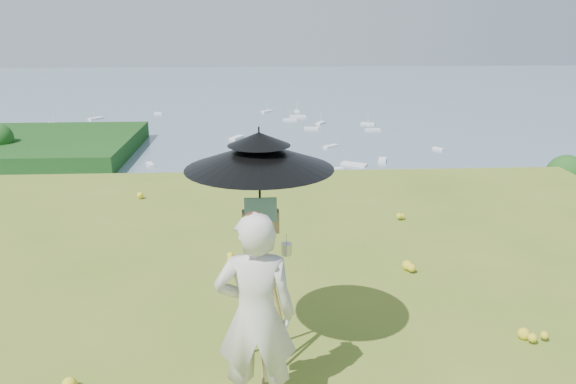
{
  "coord_description": "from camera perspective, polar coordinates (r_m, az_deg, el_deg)",
  "views": [
    {
      "loc": [
        0.42,
        -4.5,
        3.09
      ],
      "look_at": [
        0.81,
        2.39,
        0.95
      ],
      "focal_mm": 35.0,
      "sensor_mm": 36.0,
      "label": 1
    }
  ],
  "objects": [
    {
      "name": "ground",
      "position": [
        5.47,
        -7.4,
        -17.31
      ],
      "size": [
        14.0,
        14.0,
        0.0
      ],
      "primitive_type": "plane",
      "color": "#5C7521",
      "rests_on": "ground"
    },
    {
      "name": "shoreline_tier",
      "position": [
        88.59,
        -3.23,
        -9.04
      ],
      "size": [
        170.0,
        28.0,
        8.0
      ],
      "primitive_type": "cube",
      "color": "#6F6A58",
      "rests_on": "bay_water"
    },
    {
      "name": "bay_water",
      "position": [
        247.3,
        -3.35,
        8.52
      ],
      "size": [
        700.0,
        700.0,
        0.0
      ],
      "primitive_type": "plane",
      "color": "slate",
      "rests_on": "ground"
    },
    {
      "name": "slope_trees",
      "position": [
        43.45,
        -3.54,
        -7.46
      ],
      "size": [
        110.0,
        50.0,
        6.0
      ],
      "primitive_type": null,
      "color": "#1A4314",
      "rests_on": "forest_slope"
    },
    {
      "name": "harbor_town",
      "position": [
        85.92,
        -3.3,
        -5.15
      ],
      "size": [
        110.0,
        22.0,
        5.0
      ],
      "primitive_type": null,
      "color": "white",
      "rests_on": "shoreline_tier"
    },
    {
      "name": "moored_boats",
      "position": [
        170.02,
        -7.56,
        4.54
      ],
      "size": [
        140.0,
        140.0,
        0.7
      ],
      "primitive_type": null,
      "color": "white",
      "rests_on": "bay_water"
    },
    {
      "name": "wildflowers",
      "position": [
        5.65,
        -7.25,
        -15.37
      ],
      "size": [
        10.0,
        10.5,
        0.12
      ],
      "primitive_type": null,
      "color": "yellow",
      "rests_on": "ground"
    },
    {
      "name": "painter",
      "position": [
        4.48,
        -3.29,
        -12.52
      ],
      "size": [
        0.64,
        0.43,
        1.73
      ],
      "primitive_type": "imported",
      "rotation": [
        0.0,
        0.0,
        3.12
      ],
      "color": "beige",
      "rests_on": "ground"
    },
    {
      "name": "field_easel",
      "position": [
        5.04,
        -2.7,
        -9.43
      ],
      "size": [
        0.64,
        0.64,
        1.66
      ],
      "primitive_type": null,
      "rotation": [
        0.0,
        0.0,
        0.01
      ],
      "color": "#A48644",
      "rests_on": "ground"
    },
    {
      "name": "sun_umbrella",
      "position": [
        4.71,
        -2.91,
        1.4
      ],
      "size": [
        1.28,
        1.28,
        0.88
      ],
      "primitive_type": null,
      "rotation": [
        0.0,
        0.0,
        -0.02
      ],
      "color": "black",
      "rests_on": "field_easel"
    },
    {
      "name": "painter_cap",
      "position": [
        4.14,
        -3.49,
        -2.63
      ],
      "size": [
        0.19,
        0.22,
        0.1
      ],
      "primitive_type": null,
      "rotation": [
        0.0,
        0.0,
        -0.02
      ],
      "color": "#C36C6B",
      "rests_on": "painter"
    }
  ]
}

